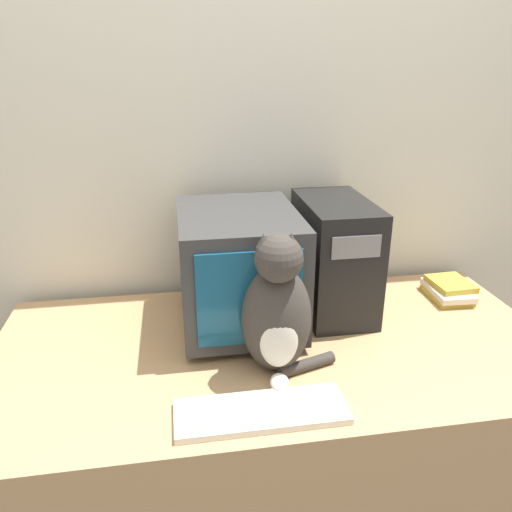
{
  "coord_description": "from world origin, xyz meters",
  "views": [
    {
      "loc": [
        -0.28,
        -0.88,
        1.59
      ],
      "look_at": [
        -0.06,
        0.44,
        1.05
      ],
      "focal_mm": 35.0,
      "sensor_mm": 36.0,
      "label": 1
    }
  ],
  "objects_px": {
    "keyboard": "(261,411)",
    "crt_monitor": "(239,268)",
    "cat": "(277,313)",
    "pen": "(221,400)",
    "computer_tower": "(334,256)",
    "book_stack": "(448,290)"
  },
  "relations": [
    {
      "from": "cat",
      "to": "crt_monitor",
      "type": "bearing_deg",
      "value": 108.46
    },
    {
      "from": "computer_tower",
      "to": "keyboard",
      "type": "distance_m",
      "value": 0.65
    },
    {
      "from": "computer_tower",
      "to": "pen",
      "type": "height_order",
      "value": "computer_tower"
    },
    {
      "from": "book_stack",
      "to": "computer_tower",
      "type": "bearing_deg",
      "value": -179.21
    },
    {
      "from": "pen",
      "to": "cat",
      "type": "bearing_deg",
      "value": 33.98
    },
    {
      "from": "crt_monitor",
      "to": "computer_tower",
      "type": "bearing_deg",
      "value": 9.56
    },
    {
      "from": "computer_tower",
      "to": "keyboard",
      "type": "bearing_deg",
      "value": -123.23
    },
    {
      "from": "crt_monitor",
      "to": "cat",
      "type": "distance_m",
      "value": 0.29
    },
    {
      "from": "cat",
      "to": "pen",
      "type": "bearing_deg",
      "value": -140.89
    },
    {
      "from": "keyboard",
      "to": "book_stack",
      "type": "distance_m",
      "value": 0.95
    },
    {
      "from": "computer_tower",
      "to": "pen",
      "type": "relative_size",
      "value": 2.96
    },
    {
      "from": "crt_monitor",
      "to": "computer_tower",
      "type": "xyz_separation_m",
      "value": [
        0.33,
        0.06,
        -0.0
      ]
    },
    {
      "from": "computer_tower",
      "to": "pen",
      "type": "xyz_separation_m",
      "value": [
        -0.44,
        -0.45,
        -0.19
      ]
    },
    {
      "from": "keyboard",
      "to": "cat",
      "type": "distance_m",
      "value": 0.26
    },
    {
      "from": "crt_monitor",
      "to": "keyboard",
      "type": "height_order",
      "value": "crt_monitor"
    },
    {
      "from": "keyboard",
      "to": "cat",
      "type": "relative_size",
      "value": 1.03
    },
    {
      "from": "cat",
      "to": "book_stack",
      "type": "distance_m",
      "value": 0.81
    },
    {
      "from": "computer_tower",
      "to": "pen",
      "type": "bearing_deg",
      "value": -133.8
    },
    {
      "from": "keyboard",
      "to": "crt_monitor",
      "type": "bearing_deg",
      "value": 88.98
    },
    {
      "from": "computer_tower",
      "to": "book_stack",
      "type": "height_order",
      "value": "computer_tower"
    },
    {
      "from": "cat",
      "to": "book_stack",
      "type": "xyz_separation_m",
      "value": [
        0.72,
        0.35,
        -0.15
      ]
    },
    {
      "from": "cat",
      "to": "pen",
      "type": "height_order",
      "value": "cat"
    }
  ]
}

